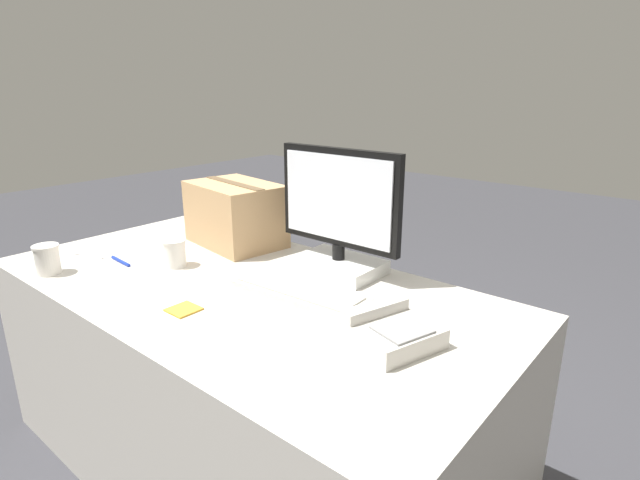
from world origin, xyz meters
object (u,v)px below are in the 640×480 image
(desk_phone, at_px, (391,331))
(sticky_note_pad, at_px, (184,310))
(spoon, at_px, (84,254))
(pen_marker, at_px, (121,261))
(keyboard, at_px, (299,292))
(paper_cup_right, at_px, (175,253))
(monitor, at_px, (339,223))
(cardboard_box, at_px, (235,214))
(paper_cup_left, at_px, (47,259))

(desk_phone, relative_size, sticky_note_pad, 3.04)
(spoon, distance_m, pen_marker, 0.20)
(keyboard, bearing_deg, paper_cup_right, -173.03)
(monitor, height_order, sticky_note_pad, monitor)
(paper_cup_right, bearing_deg, monitor, 34.71)
(monitor, relative_size, keyboard, 1.05)
(monitor, xyz_separation_m, pen_marker, (-0.68, -0.45, -0.17))
(paper_cup_right, distance_m, spoon, 0.42)
(cardboard_box, bearing_deg, pen_marker, -109.25)
(cardboard_box, relative_size, sticky_note_pad, 5.06)
(paper_cup_left, bearing_deg, keyboard, 27.84)
(monitor, bearing_deg, cardboard_box, -178.59)
(cardboard_box, bearing_deg, spoon, -125.68)
(paper_cup_left, bearing_deg, desk_phone, 16.70)
(sticky_note_pad, bearing_deg, paper_cup_right, 148.63)
(desk_phone, xyz_separation_m, pen_marker, (-1.09, -0.13, -0.03))
(monitor, xyz_separation_m, desk_phone, (0.41, -0.31, -0.15))
(desk_phone, bearing_deg, sticky_note_pad, -141.14)
(desk_phone, xyz_separation_m, spoon, (-1.28, -0.18, -0.03))
(desk_phone, bearing_deg, keyboard, -173.40)
(cardboard_box, bearing_deg, keyboard, -22.36)
(spoon, height_order, sticky_note_pad, sticky_note_pad)
(monitor, distance_m, cardboard_box, 0.53)
(keyboard, relative_size, paper_cup_right, 4.59)
(monitor, bearing_deg, sticky_note_pad, -105.62)
(paper_cup_right, distance_m, sticky_note_pad, 0.39)
(sticky_note_pad, bearing_deg, monitor, 74.38)
(paper_cup_left, bearing_deg, paper_cup_right, 50.07)
(desk_phone, height_order, sticky_note_pad, desk_phone)
(sticky_note_pad, bearing_deg, spoon, 176.20)
(keyboard, xyz_separation_m, pen_marker, (-0.71, -0.20, -0.01))
(sticky_note_pad, bearing_deg, paper_cup_left, -168.46)
(desk_phone, relative_size, paper_cup_right, 2.54)
(paper_cup_left, distance_m, sticky_note_pad, 0.62)
(keyboard, distance_m, desk_phone, 0.38)
(keyboard, height_order, cardboard_box, cardboard_box)
(monitor, relative_size, sticky_note_pad, 5.78)
(monitor, distance_m, desk_phone, 0.54)
(paper_cup_right, height_order, cardboard_box, cardboard_box)
(keyboard, bearing_deg, pen_marker, -167.22)
(paper_cup_right, relative_size, spoon, 0.64)
(cardboard_box, bearing_deg, desk_phone, -17.69)
(pen_marker, height_order, sticky_note_pad, pen_marker)
(keyboard, bearing_deg, spoon, -167.71)
(monitor, xyz_separation_m, paper_cup_right, (-0.49, -0.34, -0.13))
(desk_phone, bearing_deg, paper_cup_right, -161.56)
(keyboard, height_order, sticky_note_pad, keyboard)
(paper_cup_left, relative_size, cardboard_box, 0.25)
(paper_cup_right, height_order, spoon, paper_cup_right)
(monitor, relative_size, spoon, 3.09)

